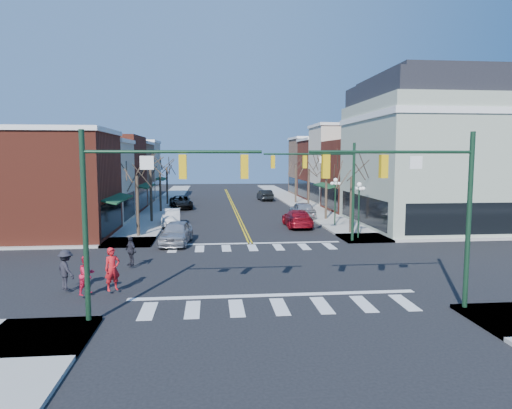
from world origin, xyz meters
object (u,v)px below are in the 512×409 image
object	(u,v)px
car_left_mid	(171,217)
pedestrian_red_b	(87,275)
lamppost_midblock	(335,193)
pedestrian_dark_a	(131,251)
car_left_far	(181,202)
car_right_far	(265,195)
victorian_corner	(429,152)
pedestrian_red_a	(112,269)
pedestrian_dark_b	(66,270)
car_left_near	(176,233)
car_right_mid	(302,210)
lamppost_corner	(359,200)
car_right_near	(297,218)

from	to	relation	value
car_left_mid	pedestrian_red_b	xyz separation A→B (m)	(-1.89, -21.10, 0.27)
lamppost_midblock	pedestrian_dark_a	world-z (taller)	lamppost_midblock
car_left_far	car_right_far	xyz separation A→B (m)	(11.25, 9.06, -0.02)
car_left_mid	victorian_corner	bearing A→B (deg)	-9.87
lamppost_midblock	car_left_mid	world-z (taller)	lamppost_midblock
victorian_corner	lamppost_midblock	world-z (taller)	victorian_corner
pedestrian_red_a	pedestrian_red_b	xyz separation A→B (m)	(-0.99, -0.50, -0.11)
car_right_far	car_left_far	bearing A→B (deg)	33.77
car_left_mid	pedestrian_dark_b	bearing A→B (deg)	-102.21
car_left_far	car_left_near	bearing A→B (deg)	-94.27
car_right_mid	car_left_near	bearing A→B (deg)	45.87
victorian_corner	lamppost_corner	size ratio (longest dim) A/B	3.29
pedestrian_red_a	lamppost_midblock	bearing A→B (deg)	16.50
lamppost_corner	pedestrian_dark_b	bearing A→B (deg)	-146.33
pedestrian_red_a	car_right_far	bearing A→B (deg)	40.60
lamppost_midblock	pedestrian_dark_b	world-z (taller)	lamppost_midblock
lamppost_midblock	pedestrian_red_a	bearing A→B (deg)	-129.80
car_left_far	car_right_mid	world-z (taller)	car_right_mid
car_left_far	pedestrian_red_b	size ratio (longest dim) A/B	3.17
car_right_mid	pedestrian_red_b	bearing A→B (deg)	57.89
car_right_mid	pedestrian_red_a	size ratio (longest dim) A/B	2.52
pedestrian_red_b	pedestrian_dark_b	bearing A→B (deg)	79.91
car_left_near	car_right_near	size ratio (longest dim) A/B	0.91
lamppost_corner	car_left_mid	world-z (taller)	lamppost_corner
car_right_mid	pedestrian_dark_a	size ratio (longest dim) A/B	3.01
car_right_mid	car_right_far	xyz separation A→B (m)	(-1.55, 18.95, -0.09)
car_left_far	lamppost_corner	bearing A→B (deg)	-63.59
lamppost_midblock	car_left_mid	size ratio (longest dim) A/B	0.95
car_right_near	pedestrian_red_a	bearing A→B (deg)	57.74
car_right_mid	pedestrian_red_b	xyz separation A→B (m)	(-14.69, -24.80, 0.18)
car_right_near	pedestrian_dark_a	distance (m)	18.38
car_left_far	pedestrian_dark_a	size ratio (longest dim) A/B	3.35
victorian_corner	pedestrian_dark_b	distance (m)	31.93
pedestrian_red_b	pedestrian_dark_a	bearing A→B (deg)	15.55
car_right_near	car_right_mid	world-z (taller)	car_right_mid
car_left_near	lamppost_midblock	bearing A→B (deg)	33.12
car_left_near	car_left_mid	bearing A→B (deg)	102.71
pedestrian_dark_a	lamppost_corner	bearing A→B (deg)	74.64
car_left_mid	pedestrian_red_a	world-z (taller)	pedestrian_red_a
car_left_far	pedestrian_red_a	xyz separation A→B (m)	(-0.90, -34.18, 0.37)
victorian_corner	pedestrian_red_b	xyz separation A→B (m)	(-24.79, -18.61, -5.63)
car_left_mid	car_right_far	bearing A→B (deg)	59.92
lamppost_midblock	car_left_far	distance (m)	21.46
lamppost_midblock	car_left_far	bearing A→B (deg)	133.15
car_right_near	car_right_far	size ratio (longest dim) A/B	1.16
lamppost_corner	car_right_near	bearing A→B (deg)	117.59
pedestrian_dark_b	pedestrian_red_a	bearing A→B (deg)	-141.93
lamppost_corner	pedestrian_red_b	xyz separation A→B (m)	(-16.49, -12.61, -1.94)
lamppost_midblock	car_right_mid	xyz separation A→B (m)	(-1.80, 5.69, -2.11)
victorian_corner	car_right_near	xyz separation A→B (m)	(-11.70, 0.51, -5.89)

